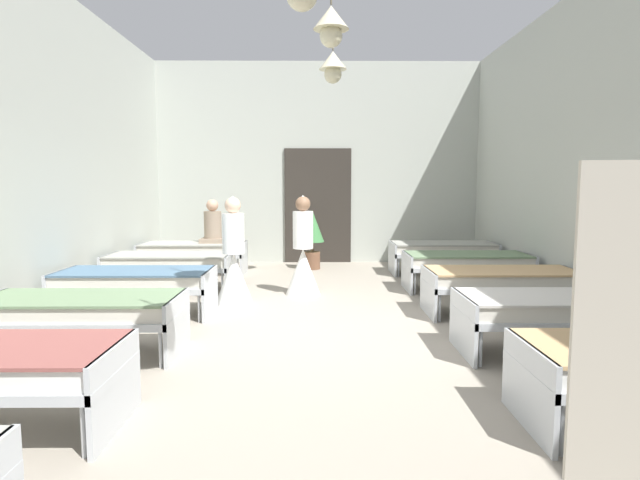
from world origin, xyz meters
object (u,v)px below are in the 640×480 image
Objects in this scene: bed_right_row_4 at (467,262)px; patient_seated_primary at (213,227)px; bed_left_row_3 at (136,281)px; bed_left_row_5 at (193,250)px; bed_right_row_2 at (560,309)px; bed_right_row_3 at (502,280)px; bed_left_row_2 at (80,310)px; potted_plant at (312,233)px; bed_left_row_4 at (170,263)px; nurse_mid_aisle at (303,260)px; bed_right_row_5 at (443,250)px; nurse_near_aisle at (234,266)px.

patient_seated_primary reaches higher than bed_right_row_4.
bed_left_row_5 is at bearing 90.00° from bed_left_row_3.
bed_right_row_3 is at bearing 90.00° from bed_right_row_2.
potted_plant reaches higher than bed_left_row_2.
potted_plant is (-2.42, 3.58, 0.28)m from bed_right_row_3.
nurse_mid_aisle is at bearing -9.43° from bed_left_row_4.
patient_seated_primary is at bearing 85.73° from bed_left_row_2.
nurse_mid_aisle is at bearing -143.57° from bed_right_row_5.
bed_left_row_4 is 1.00× the size of bed_left_row_5.
bed_left_row_3 is at bearing -28.84° from nurse_near_aisle.
bed_right_row_4 is (0.00, 1.53, 0.00)m from bed_right_row_3.
potted_plant is (2.19, 2.05, 0.28)m from bed_left_row_4.
bed_right_row_3 is (4.61, 1.53, 0.00)m from bed_left_row_2.
patient_seated_primary is at bearing 132.30° from bed_right_row_2.
bed_left_row_4 is 1.53m from bed_left_row_5.
nurse_mid_aisle is (2.07, 1.19, 0.09)m from bed_left_row_3.
patient_seated_primary is at bearing 159.17° from bed_right_row_4.
potted_plant is (-2.42, 0.52, 0.28)m from bed_right_row_5.
bed_right_row_3 and bed_left_row_5 have the same top height.
nurse_near_aisle is 1.09m from nurse_mid_aisle.
bed_right_row_4 is (4.61, 0.00, 0.00)m from bed_left_row_4.
nurse_mid_aisle reaches higher than bed_right_row_3.
bed_left_row_5 and bed_right_row_5 have the same top height.
bed_right_row_2 and bed_left_row_4 have the same top height.
bed_right_row_5 is 1.28× the size of nurse_mid_aisle.
bed_left_row_2 and bed_right_row_4 have the same top height.
bed_left_row_3 is 1.28× the size of nurse_near_aisle.
bed_left_row_2 is 5.54m from bed_right_row_4.
patient_seated_primary is at bearing 77.82° from bed_left_row_4.
bed_right_row_3 is at bearing 18.37° from bed_left_row_2.
bed_left_row_3 is at bearing -96.34° from patient_seated_primary.
bed_right_row_2 and bed_right_row_3 have the same top height.
patient_seated_primary is (0.35, 1.62, 0.43)m from bed_left_row_4.
bed_left_row_4 is 1.44m from nurse_near_aisle.
bed_right_row_2 is 5.66m from potted_plant.
bed_left_row_2 is at bearing -146.41° from bed_right_row_4.
bed_left_row_5 is 1.64× the size of potted_plant.
bed_right_row_2 is 1.00× the size of bed_left_row_5.
bed_left_row_3 is (-4.61, 1.53, 0.00)m from bed_right_row_2.
bed_right_row_5 is (0.00, 3.06, 0.00)m from bed_right_row_3.
nurse_near_aisle is (1.13, 2.17, 0.09)m from bed_left_row_2.
bed_right_row_3 is 1.28× the size of nurse_mid_aisle.
bed_left_row_4 is at bearing -96.53° from nurse_near_aisle.
bed_left_row_2 is 4.61m from bed_right_row_2.
nurse_mid_aisle is 1.29× the size of potted_plant.
bed_right_row_5 is at bearing 0.00° from bed_left_row_5.
potted_plant reaches higher than bed_right_row_3.
bed_right_row_3 is 1.00× the size of bed_right_row_5.
nurse_near_aisle is at bearing -64.98° from bed_left_row_5.
bed_left_row_2 and bed_right_row_5 have the same top height.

